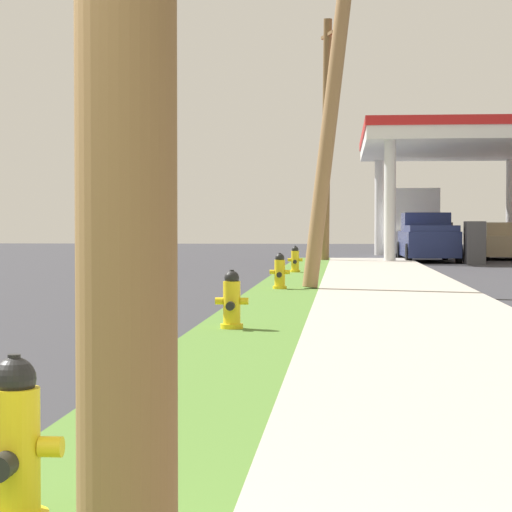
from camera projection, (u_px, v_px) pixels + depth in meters
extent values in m
cylinder|color=yellow|center=(15.00, 457.00, 4.40)|extent=(0.22, 0.22, 0.60)
sphere|color=black|center=(14.00, 379.00, 4.39)|extent=(0.19, 0.19, 0.19)
cylinder|color=black|center=(14.00, 360.00, 4.39)|extent=(0.06, 0.06, 0.05)
cylinder|color=yellow|center=(51.00, 447.00, 4.39)|extent=(0.10, 0.09, 0.09)
cylinder|color=black|center=(2.00, 467.00, 4.23)|extent=(0.11, 0.12, 0.11)
cylinder|color=yellow|center=(232.00, 326.00, 12.94)|extent=(0.29, 0.29, 0.06)
cylinder|color=yellow|center=(232.00, 305.00, 12.93)|extent=(0.22, 0.22, 0.60)
sphere|color=black|center=(232.00, 278.00, 12.92)|extent=(0.19, 0.19, 0.19)
cylinder|color=black|center=(232.00, 272.00, 12.92)|extent=(0.06, 0.06, 0.05)
cylinder|color=yellow|center=(219.00, 301.00, 12.94)|extent=(0.10, 0.09, 0.09)
cylinder|color=yellow|center=(244.00, 301.00, 12.91)|extent=(0.10, 0.09, 0.09)
cylinder|color=black|center=(230.00, 306.00, 12.76)|extent=(0.11, 0.12, 0.11)
cylinder|color=yellow|center=(280.00, 287.00, 21.13)|extent=(0.29, 0.29, 0.06)
cylinder|color=yellow|center=(280.00, 274.00, 21.12)|extent=(0.22, 0.22, 0.60)
sphere|color=black|center=(280.00, 258.00, 21.11)|extent=(0.19, 0.19, 0.19)
cylinder|color=black|center=(280.00, 254.00, 21.11)|extent=(0.06, 0.06, 0.05)
cylinder|color=yellow|center=(272.00, 272.00, 21.14)|extent=(0.10, 0.09, 0.09)
cylinder|color=yellow|center=(287.00, 272.00, 21.11)|extent=(0.10, 0.09, 0.09)
cylinder|color=black|center=(279.00, 275.00, 20.95)|extent=(0.11, 0.12, 0.11)
cylinder|color=yellow|center=(295.00, 271.00, 28.78)|extent=(0.29, 0.29, 0.06)
cylinder|color=yellow|center=(295.00, 262.00, 28.77)|extent=(0.22, 0.22, 0.60)
sphere|color=black|center=(295.00, 249.00, 28.76)|extent=(0.19, 0.19, 0.19)
cylinder|color=black|center=(295.00, 247.00, 28.76)|extent=(0.06, 0.06, 0.05)
cylinder|color=yellow|center=(289.00, 260.00, 28.78)|extent=(0.10, 0.09, 0.09)
cylinder|color=yellow|center=(301.00, 260.00, 28.75)|extent=(0.10, 0.09, 0.09)
cylinder|color=black|center=(295.00, 262.00, 28.60)|extent=(0.11, 0.12, 0.11)
cylinder|color=#937047|center=(334.00, 80.00, 21.53)|extent=(1.45, 1.33, 8.78)
cylinder|color=brown|center=(326.00, 140.00, 38.98)|extent=(0.51, 0.72, 9.17)
cube|color=brown|center=(328.00, 35.00, 38.70)|extent=(0.55, 1.37, 0.12)
cylinder|color=silver|center=(390.00, 202.00, 38.34)|extent=(0.44, 0.44, 4.62)
cylinder|color=silver|center=(379.00, 208.00, 49.68)|extent=(0.44, 0.44, 4.62)
cylinder|color=silver|center=(511.00, 208.00, 49.15)|extent=(0.44, 0.44, 4.62)
cube|color=white|center=(458.00, 145.00, 43.67)|extent=(8.10, 13.19, 0.50)
cube|color=red|center=(458.00, 135.00, 43.66)|extent=(8.20, 13.29, 0.36)
cube|color=#47474C|center=(475.00, 243.00, 38.12)|extent=(0.70, 1.10, 1.60)
cube|color=#47474C|center=(444.00, 239.00, 49.46)|extent=(0.70, 1.10, 1.60)
cube|color=tan|center=(503.00, 246.00, 43.63)|extent=(2.00, 4.57, 0.85)
cube|color=tan|center=(504.00, 229.00, 43.39)|extent=(1.68, 2.09, 0.56)
cylinder|color=black|center=(479.00, 251.00, 45.44)|extent=(0.24, 0.61, 0.60)
cylinder|color=black|center=(486.00, 253.00, 42.06)|extent=(0.24, 0.61, 0.60)
cube|color=navy|center=(428.00, 244.00, 40.97)|extent=(2.12, 5.44, 1.00)
cube|color=navy|center=(426.00, 222.00, 41.91)|extent=(1.88, 2.09, 0.76)
cube|color=navy|center=(431.00, 228.00, 39.77)|extent=(1.94, 2.96, 0.24)
cylinder|color=black|center=(400.00, 251.00, 43.18)|extent=(0.24, 0.76, 0.76)
cylinder|color=black|center=(445.00, 251.00, 43.07)|extent=(0.24, 0.76, 0.76)
cylinder|color=black|center=(409.00, 253.00, 38.90)|extent=(0.24, 0.76, 0.76)
cylinder|color=black|center=(459.00, 253.00, 38.78)|extent=(0.24, 0.76, 0.76)
cube|color=white|center=(416.00, 241.00, 47.94)|extent=(2.25, 6.47, 1.00)
cube|color=white|center=(416.00, 210.00, 47.13)|extent=(2.12, 4.04, 1.90)
cube|color=white|center=(414.00, 221.00, 49.94)|extent=(1.92, 2.12, 0.90)
cylinder|color=black|center=(395.00, 247.00, 50.69)|extent=(0.25, 0.77, 0.76)
cylinder|color=black|center=(433.00, 247.00, 50.46)|extent=(0.25, 0.77, 0.76)
cylinder|color=black|center=(396.00, 249.00, 45.43)|extent=(0.25, 0.77, 0.76)
cylinder|color=black|center=(439.00, 250.00, 45.20)|extent=(0.25, 0.77, 0.76)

